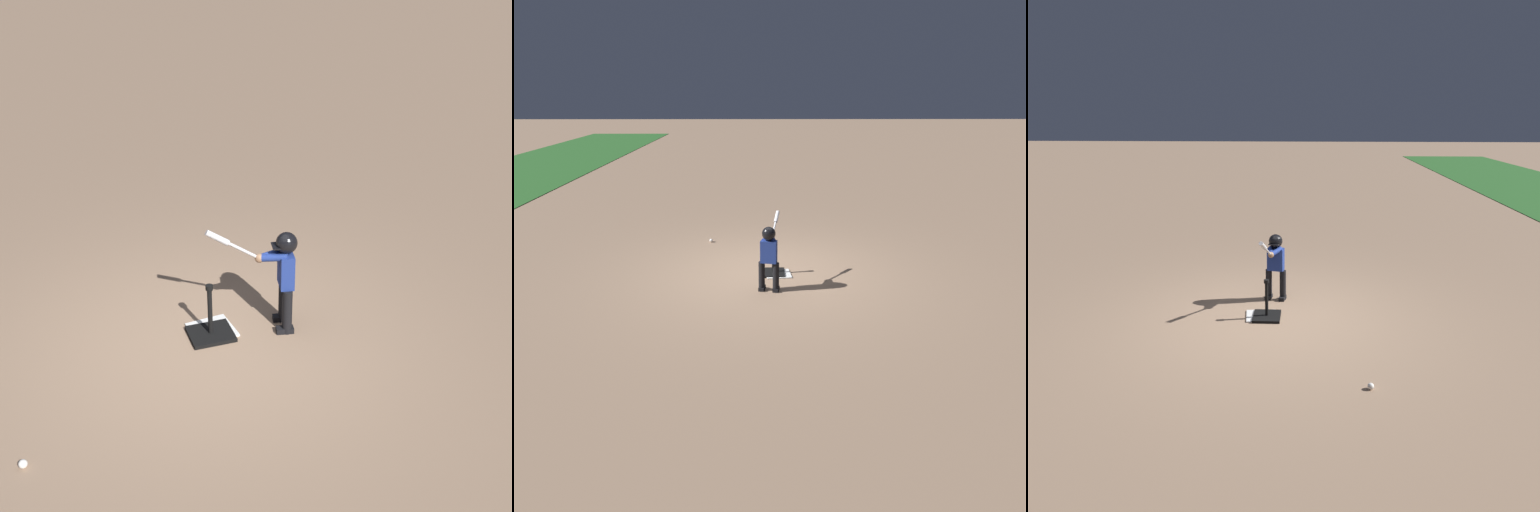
{
  "view_description": "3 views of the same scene",
  "coord_description": "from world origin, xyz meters",
  "views": [
    {
      "loc": [
        1.55,
        5.82,
        4.08
      ],
      "look_at": [
        -0.58,
        -0.22,
        0.76
      ],
      "focal_mm": 50.0,
      "sensor_mm": 36.0,
      "label": 1
    },
    {
      "loc": [
        -8.35,
        0.04,
        3.16
      ],
      "look_at": [
        -0.79,
        -0.03,
        0.59
      ],
      "focal_mm": 35.0,
      "sensor_mm": 36.0,
      "label": 2
    },
    {
      "loc": [
        6.78,
        0.5,
        2.94
      ],
      "look_at": [
        -0.6,
        0.14,
        0.79
      ],
      "focal_mm": 35.0,
      "sensor_mm": 36.0,
      "label": 3
    }
  ],
  "objects": [
    {
      "name": "batting_tee",
      "position": [
        -0.04,
        -0.09,
        0.07
      ],
      "size": [
        0.45,
        0.4,
        0.59
      ],
      "color": "black",
      "rests_on": "ground_plane"
    },
    {
      "name": "batter_child",
      "position": [
        -0.79,
        -0.01,
        0.69
      ],
      "size": [
        0.9,
        0.37,
        1.16
      ],
      "color": "black",
      "rests_on": "ground_plane"
    },
    {
      "name": "ground_plane",
      "position": [
        0.0,
        0.0,
        0.0
      ],
      "size": [
        90.0,
        90.0,
        0.0
      ],
      "primitive_type": "plane",
      "color": "#93755B"
    },
    {
      "name": "baseball",
      "position": [
        1.88,
        1.21,
        0.04
      ],
      "size": [
        0.07,
        0.07,
        0.07
      ],
      "primitive_type": "sphere",
      "color": "white",
      "rests_on": "ground_plane"
    },
    {
      "name": "home_plate",
      "position": [
        -0.08,
        -0.18,
        0.01
      ],
      "size": [
        0.48,
        0.48,
        0.02
      ],
      "primitive_type": "cube",
      "rotation": [
        0.0,
        0.0,
        0.11
      ],
      "color": "white",
      "rests_on": "ground_plane"
    }
  ]
}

